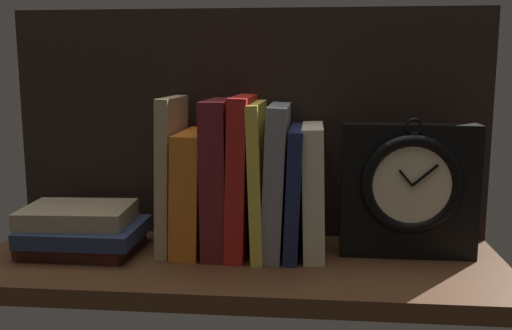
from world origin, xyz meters
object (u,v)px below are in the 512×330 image
(book_red_requiem, at_px, (243,174))
(book_yellow_seinlanguage, at_px, (259,178))
(book_stack_side, at_px, (82,229))
(book_gray_chess, at_px, (276,179))
(book_navy_bierce, at_px, (294,190))
(book_maroon_dawkins, at_px, (220,175))
(book_orange_pandolfini, at_px, (193,190))
(framed_clock, at_px, (409,189))
(book_cream_twain, at_px, (313,189))
(book_tan_shortstories, at_px, (172,173))

(book_red_requiem, bearing_deg, book_yellow_seinlanguage, 0.00)
(book_stack_side, bearing_deg, book_gray_chess, 6.12)
(book_red_requiem, xyz_separation_m, book_gray_chess, (0.05, 0.00, -0.01))
(book_navy_bierce, bearing_deg, book_maroon_dawkins, 180.00)
(book_gray_chess, bearing_deg, book_orange_pandolfini, 180.00)
(framed_clock, relative_size, book_stack_side, 1.14)
(book_maroon_dawkins, relative_size, book_gray_chess, 1.03)
(book_red_requiem, xyz_separation_m, book_yellow_seinlanguage, (0.02, 0.00, -0.00))
(book_red_requiem, height_order, book_cream_twain, book_red_requiem)
(book_red_requiem, distance_m, framed_clock, 0.24)
(book_yellow_seinlanguage, distance_m, framed_clock, 0.22)
(book_stack_side, bearing_deg, book_yellow_seinlanguage, 6.71)
(book_tan_shortstories, distance_m, book_orange_pandolfini, 0.04)
(book_red_requiem, distance_m, book_yellow_seinlanguage, 0.02)
(book_gray_chess, bearing_deg, book_yellow_seinlanguage, 180.00)
(book_gray_chess, height_order, book_navy_bierce, book_gray_chess)
(book_orange_pandolfini, xyz_separation_m, book_cream_twain, (0.18, 0.00, 0.01))
(framed_clock, height_order, book_stack_side, framed_clock)
(book_maroon_dawkins, xyz_separation_m, framed_clock, (0.28, -0.01, -0.01))
(book_cream_twain, bearing_deg, book_yellow_seinlanguage, 180.00)
(book_maroon_dawkins, xyz_separation_m, book_cream_twain, (0.14, 0.00, -0.02))
(book_maroon_dawkins, xyz_separation_m, book_red_requiem, (0.03, -0.00, 0.00))
(book_tan_shortstories, relative_size, book_orange_pandolfini, 1.29)
(framed_clock, distance_m, book_stack_side, 0.49)
(book_stack_side, bearing_deg, book_orange_pandolfini, 10.70)
(book_maroon_dawkins, height_order, framed_clock, book_maroon_dawkins)
(book_maroon_dawkins, relative_size, book_red_requiem, 0.98)
(book_yellow_seinlanguage, relative_size, book_stack_side, 1.25)
(book_tan_shortstories, relative_size, framed_clock, 1.13)
(book_maroon_dawkins, xyz_separation_m, book_stack_side, (-0.21, -0.03, -0.08))
(book_yellow_seinlanguage, xyz_separation_m, book_cream_twain, (0.08, 0.00, -0.02))
(book_orange_pandolfini, bearing_deg, book_red_requiem, -0.00)
(book_tan_shortstories, distance_m, book_navy_bierce, 0.19)
(book_tan_shortstories, bearing_deg, book_red_requiem, -0.00)
(book_gray_chess, height_order, book_stack_side, book_gray_chess)
(book_orange_pandolfini, distance_m, book_maroon_dawkins, 0.05)
(book_navy_bierce, relative_size, book_cream_twain, 0.98)
(book_navy_bierce, height_order, book_cream_twain, book_cream_twain)
(book_tan_shortstories, height_order, book_navy_bierce, book_tan_shortstories)
(book_maroon_dawkins, bearing_deg, book_cream_twain, 0.00)
(book_yellow_seinlanguage, bearing_deg, book_stack_side, -173.29)
(book_orange_pandolfini, height_order, book_yellow_seinlanguage, book_yellow_seinlanguage)
(book_orange_pandolfini, relative_size, book_yellow_seinlanguage, 0.80)
(book_tan_shortstories, relative_size, book_red_requiem, 0.99)
(book_maroon_dawkins, distance_m, book_yellow_seinlanguage, 0.06)
(book_navy_bierce, bearing_deg, book_stack_side, -174.40)
(book_tan_shortstories, xyz_separation_m, book_maroon_dawkins, (0.07, 0.00, -0.00))
(book_red_requiem, bearing_deg, book_tan_shortstories, 180.00)
(book_yellow_seinlanguage, height_order, book_stack_side, book_yellow_seinlanguage)
(book_tan_shortstories, xyz_separation_m, book_stack_side, (-0.13, -0.03, -0.08))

